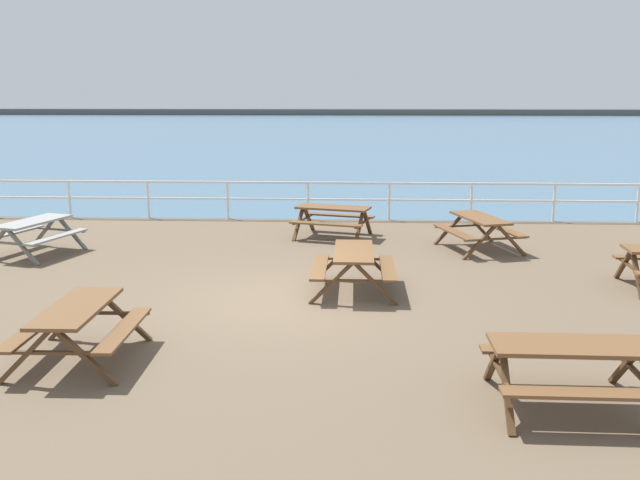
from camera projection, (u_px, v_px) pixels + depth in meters
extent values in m
cube|color=brown|center=(281.00, 306.00, 12.01)|extent=(30.00, 24.00, 0.20)
cube|color=#476B84|center=(338.00, 130.00, 63.48)|extent=(142.00, 90.00, 0.01)
cube|color=#4C4C47|center=(343.00, 115.00, 105.45)|extent=(142.00, 6.00, 1.80)
cube|color=white|center=(308.00, 183.00, 19.33)|extent=(23.00, 0.06, 0.06)
cube|color=white|center=(308.00, 199.00, 19.43)|extent=(23.00, 0.05, 0.05)
cylinder|color=white|center=(70.00, 199.00, 19.75)|extent=(0.07, 0.07, 1.05)
cylinder|color=white|center=(148.00, 200.00, 19.65)|extent=(0.07, 0.07, 1.05)
cylinder|color=white|center=(228.00, 201.00, 19.55)|extent=(0.07, 0.07, 1.05)
cylinder|color=white|center=(308.00, 201.00, 19.44)|extent=(0.07, 0.07, 1.05)
cylinder|color=white|center=(389.00, 202.00, 19.34)|extent=(0.07, 0.07, 1.05)
cylinder|color=white|center=(471.00, 202.00, 19.24)|extent=(0.07, 0.07, 1.05)
cylinder|color=white|center=(554.00, 203.00, 19.14)|extent=(0.07, 0.07, 1.05)
cylinder|color=white|center=(638.00, 204.00, 19.04)|extent=(0.07, 0.07, 1.05)
cube|color=brown|center=(571.00, 346.00, 7.79)|extent=(1.81, 0.72, 0.05)
cube|color=brown|center=(554.00, 350.00, 8.46)|extent=(1.80, 0.28, 0.04)
cube|color=brown|center=(587.00, 394.00, 7.25)|extent=(1.80, 0.28, 0.04)
cube|color=#50351E|center=(626.00, 365.00, 8.20)|extent=(0.09, 0.79, 0.79)
cube|color=#50351E|center=(638.00, 374.00, 7.82)|extent=(0.08, 1.50, 0.04)
cube|color=#50351E|center=(494.00, 362.00, 8.28)|extent=(0.09, 0.79, 0.79)
cube|color=#50351E|center=(507.00, 389.00, 7.55)|extent=(0.09, 0.79, 0.79)
cube|color=#50351E|center=(500.00, 371.00, 7.91)|extent=(0.08, 1.50, 0.04)
cube|color=gray|center=(33.00, 222.00, 15.20)|extent=(1.19, 1.93, 0.05)
cube|color=gray|center=(12.00, 233.00, 15.47)|extent=(0.77, 1.80, 0.04)
cube|color=gray|center=(57.00, 237.00, 15.07)|extent=(0.77, 1.80, 0.04)
cube|color=slate|center=(45.00, 230.00, 16.12)|extent=(0.78, 0.30, 0.79)
cube|color=slate|center=(71.00, 233.00, 15.88)|extent=(0.78, 0.30, 0.79)
cube|color=slate|center=(58.00, 230.00, 15.99)|extent=(1.45, 0.49, 0.04)
cube|color=slate|center=(22.00, 247.00, 14.44)|extent=(0.78, 0.30, 0.79)
cube|color=slate|center=(8.00, 243.00, 14.56)|extent=(1.45, 0.49, 0.04)
cube|color=#50351E|center=(624.00, 264.00, 13.00)|extent=(0.13, 0.80, 0.79)
cube|color=#50351E|center=(637.00, 274.00, 12.27)|extent=(0.13, 0.80, 0.79)
cube|color=#50351E|center=(631.00, 267.00, 12.63)|extent=(0.16, 1.50, 0.04)
cube|color=brown|center=(76.00, 308.00, 9.16)|extent=(0.72, 1.81, 0.05)
cube|color=brown|center=(33.00, 329.00, 9.24)|extent=(0.28, 1.80, 0.04)
cube|color=brown|center=(124.00, 330.00, 9.20)|extent=(0.28, 1.80, 0.04)
cube|color=#50351E|center=(73.00, 316.00, 10.01)|extent=(0.79, 0.09, 0.79)
cube|color=#50351E|center=(124.00, 316.00, 9.99)|extent=(0.79, 0.09, 0.79)
cube|color=#50351E|center=(98.00, 313.00, 9.99)|extent=(1.50, 0.08, 0.04)
cube|color=#50351E|center=(25.00, 356.00, 8.49)|extent=(0.79, 0.09, 0.79)
cube|color=#50351E|center=(85.00, 357.00, 8.47)|extent=(0.79, 0.09, 0.79)
cube|color=#50351E|center=(55.00, 353.00, 8.47)|extent=(1.50, 0.08, 0.04)
cube|color=brown|center=(354.00, 252.00, 12.37)|extent=(0.71, 1.80, 0.05)
cube|color=brown|center=(320.00, 267.00, 12.46)|extent=(0.27, 1.80, 0.04)
cube|color=brown|center=(388.00, 268.00, 12.40)|extent=(0.27, 1.80, 0.04)
cube|color=#50351E|center=(334.00, 261.00, 13.23)|extent=(0.79, 0.09, 0.79)
cube|color=#50351E|center=(373.00, 261.00, 13.19)|extent=(0.79, 0.09, 0.79)
cube|color=#50351E|center=(354.00, 259.00, 13.20)|extent=(1.50, 0.07, 0.04)
cube|color=#50351E|center=(331.00, 283.00, 11.71)|extent=(0.79, 0.09, 0.79)
cube|color=#50351E|center=(375.00, 284.00, 11.67)|extent=(0.79, 0.09, 0.79)
cube|color=#50351E|center=(353.00, 281.00, 11.68)|extent=(1.50, 0.07, 0.04)
cube|color=brown|center=(333.00, 208.00, 17.02)|extent=(1.92, 1.15, 0.05)
cube|color=brown|center=(340.00, 215.00, 17.66)|extent=(1.80, 0.73, 0.04)
cube|color=brown|center=(326.00, 224.00, 16.51)|extent=(1.80, 0.73, 0.04)
cube|color=#50351E|center=(367.00, 222.00, 17.22)|extent=(0.29, 0.79, 0.79)
cube|color=#50351E|center=(359.00, 227.00, 16.52)|extent=(0.29, 0.79, 0.79)
cube|color=#50351E|center=(363.00, 222.00, 16.86)|extent=(0.46, 1.46, 0.04)
cube|color=#50351E|center=(308.00, 218.00, 17.69)|extent=(0.29, 0.79, 0.79)
cube|color=#50351E|center=(299.00, 223.00, 16.99)|extent=(0.29, 0.79, 0.79)
cube|color=#50351E|center=(304.00, 219.00, 17.33)|extent=(0.46, 1.46, 0.04)
cube|color=brown|center=(480.00, 218.00, 15.64)|extent=(1.18, 1.92, 0.05)
cube|color=brown|center=(454.00, 232.00, 15.56)|extent=(0.76, 1.80, 0.04)
cube|color=brown|center=(504.00, 229.00, 15.85)|extent=(0.76, 1.80, 0.04)
cube|color=#50351E|center=(450.00, 228.00, 16.37)|extent=(0.78, 0.30, 0.79)
cube|color=#50351E|center=(479.00, 227.00, 16.55)|extent=(0.78, 0.30, 0.79)
cube|color=#50351E|center=(464.00, 226.00, 16.45)|extent=(1.46, 0.48, 0.04)
cube|color=#50351E|center=(480.00, 242.00, 14.90)|extent=(0.78, 0.30, 0.79)
cube|color=#50351E|center=(511.00, 240.00, 15.07)|extent=(0.78, 0.30, 0.79)
cube|color=#50351E|center=(496.00, 239.00, 14.97)|extent=(1.46, 0.48, 0.04)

